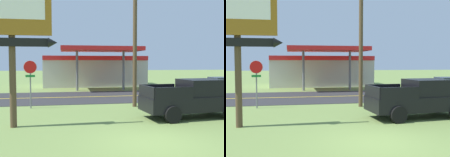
# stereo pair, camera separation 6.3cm
# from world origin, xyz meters

# --- Properties ---
(ground_plane) EXTENTS (180.00, 180.00, 0.00)m
(ground_plane) POSITION_xyz_m (0.00, 0.00, 0.00)
(ground_plane) COLOR olive
(road_asphalt) EXTENTS (140.00, 8.00, 0.02)m
(road_asphalt) POSITION_xyz_m (0.00, 13.00, 0.01)
(road_asphalt) COLOR #2B2B2D
(road_asphalt) RESTS_ON ground
(road_centre_line) EXTENTS (126.00, 0.20, 0.01)m
(road_centre_line) POSITION_xyz_m (0.00, 13.00, 0.02)
(road_centre_line) COLOR gold
(road_centre_line) RESTS_ON road_asphalt
(motel_sign) EXTENTS (3.61, 0.54, 6.23)m
(motel_sign) POSITION_xyz_m (-5.17, 3.04, 4.34)
(motel_sign) COLOR brown
(motel_sign) RESTS_ON ground
(stop_sign) EXTENTS (0.80, 0.08, 2.95)m
(stop_sign) POSITION_xyz_m (-5.08, 8.12, 2.03)
(stop_sign) COLOR slate
(stop_sign) RESTS_ON ground
(utility_pole) EXTENTS (1.86, 0.26, 9.09)m
(utility_pole) POSITION_xyz_m (1.41, 7.64, 4.84)
(utility_pole) COLOR brown
(utility_pole) RESTS_ON ground
(gas_station) EXTENTS (12.00, 11.50, 4.40)m
(gas_station) POSITION_xyz_m (0.69, 24.00, 1.94)
(gas_station) COLOR beige
(gas_station) RESTS_ON ground
(pickup_black_parked_on_lawn) EXTENTS (5.35, 2.59, 1.96)m
(pickup_black_parked_on_lawn) POSITION_xyz_m (3.50, 3.80, 0.96)
(pickup_black_parked_on_lawn) COLOR black
(pickup_black_parked_on_lawn) RESTS_ON ground
(car_grey_near_lane) EXTENTS (4.20, 2.00, 1.64)m
(car_grey_near_lane) POSITION_xyz_m (9.75, 11.00, 0.83)
(car_grey_near_lane) COLOR slate
(car_grey_near_lane) RESTS_ON ground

